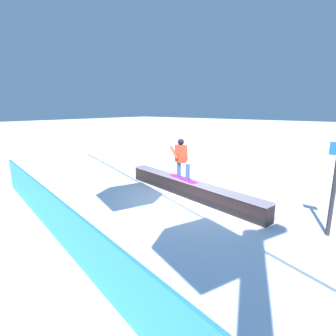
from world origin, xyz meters
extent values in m
plane|color=white|center=(0.00, 0.00, 0.00)|extent=(120.00, 120.00, 0.00)
cube|color=black|center=(0.00, 0.00, 0.27)|extent=(6.11, 1.65, 0.53)
cube|color=black|center=(0.00, 0.00, 0.13)|extent=(6.12, 1.66, 0.13)
cube|color=gray|center=(0.00, 0.00, 0.55)|extent=(6.12, 1.71, 0.04)
cube|color=#CB1F97|center=(0.29, -0.06, 0.58)|extent=(1.43, 0.72, 0.01)
cylinder|color=#3A528F|center=(0.55, -0.15, 0.87)|extent=(0.18, 0.18, 0.56)
cylinder|color=#3A528F|center=(0.04, 0.03, 0.87)|extent=(0.18, 0.18, 0.56)
cube|color=#E14127|center=(0.44, -0.11, 1.46)|extent=(0.46, 0.36, 0.61)
sphere|color=black|center=(0.44, -0.11, 1.87)|extent=(0.22, 0.22, 0.22)
cylinder|color=#E14127|center=(0.67, -0.01, 1.49)|extent=(0.46, 0.23, 0.44)
cylinder|color=#E14127|center=(0.30, -0.24, 1.49)|extent=(0.17, 0.13, 0.56)
cube|color=#2C86DC|center=(0.00, 4.64, 0.55)|extent=(11.86, 2.48, 1.10)
cylinder|color=#262628|center=(-4.28, 0.25, 0.99)|extent=(0.10, 0.10, 1.98)
camera|label=1|loc=(-4.98, 7.32, 3.04)|focal=28.26mm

